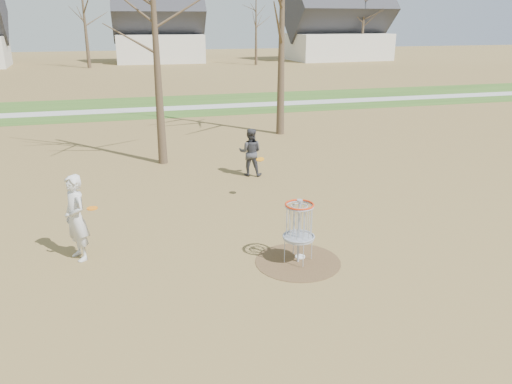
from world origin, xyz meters
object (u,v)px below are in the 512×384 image
Objects in this scene: player_standing at (76,218)px; disc_grounded at (300,257)px; player_throwing at (250,152)px; disc_golf_basket at (299,222)px.

player_standing is 4.77m from disc_grounded.
disc_grounded is at bearing 106.82° from player_throwing.
disc_golf_basket is at bearing 105.90° from player_throwing.
player_standing is at bearing 164.99° from disc_grounded.
player_standing is 1.19× the size of player_throwing.
player_throwing is at bearing 85.29° from disc_grounded.
player_throwing reaches higher than disc_golf_basket.
player_throwing is 6.28m from disc_golf_basket.
disc_golf_basket is (-0.62, -6.25, 0.14)m from player_throwing.
disc_golf_basket is (-0.12, -0.18, 0.89)m from disc_grounded.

